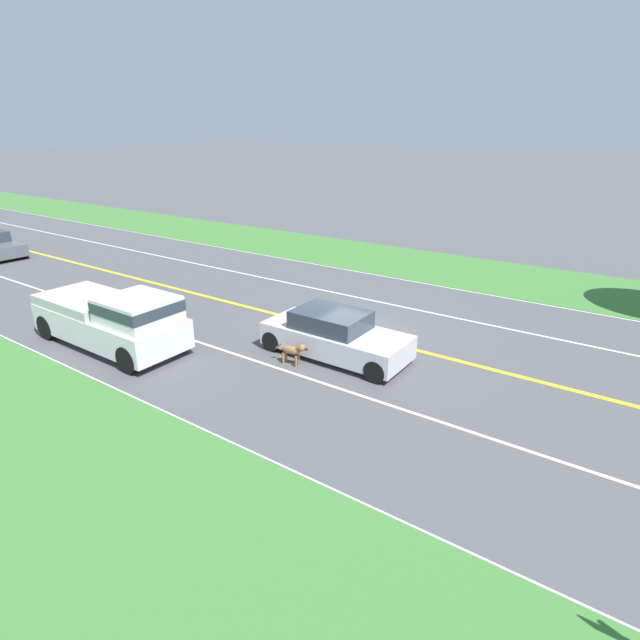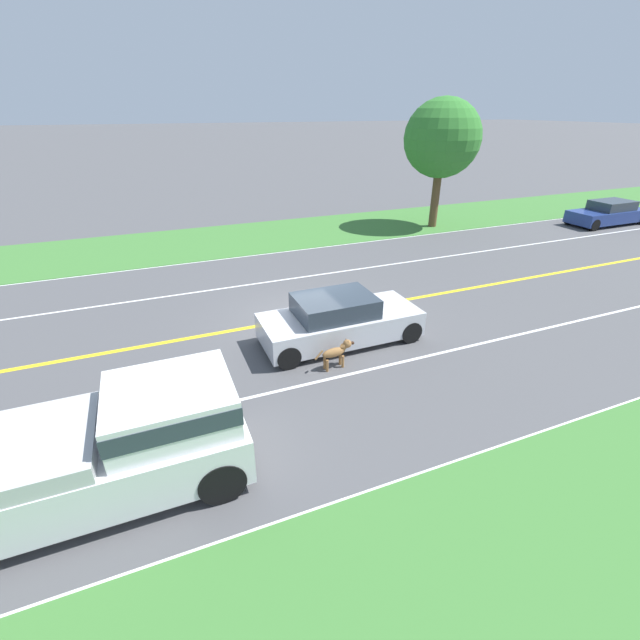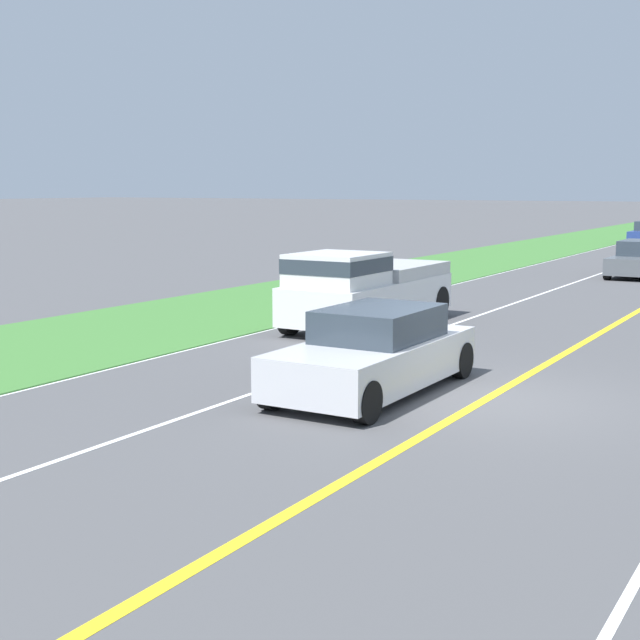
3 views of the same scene
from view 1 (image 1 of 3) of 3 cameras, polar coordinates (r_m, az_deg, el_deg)
The scene contains 11 objects.
ground_plane at distance 17.07m, azimuth 3.64°, elevation -1.56°, with size 400.00×400.00×0.00m, color #4C4C4F.
centre_divider_line at distance 17.07m, azimuth 3.64°, elevation -1.55°, with size 0.18×160.00×0.01m, color yellow.
lane_edge_line_right at distance 12.29m, azimuth -14.06°, elevation -11.78°, with size 0.14×160.00×0.01m, color white.
lane_edge_line_left at distance 23.02m, azimuth 12.80°, elevation 3.96°, with size 0.14×160.00×0.01m, color white.
lane_dash_same_dir at distance 14.46m, azimuth -3.67°, elevation -5.90°, with size 0.10×160.00×0.01m, color white.
lane_dash_oncoming at distance 19.96m, azimuth 8.90°, elevation 1.62°, with size 0.10×160.00×0.01m, color white.
grass_verge_right at distance 10.98m, azimuth -26.35°, elevation -17.91°, with size 6.00×160.00×0.03m, color #3D7533.
grass_verge_left at distance 25.73m, azimuth 15.41°, elevation 5.52°, with size 6.00×160.00×0.03m, color #3D7533.
ego_car at distance 15.17m, azimuth 1.68°, elevation -1.78°, with size 1.87×4.52×1.42m.
dog at distance 14.65m, azimuth -3.06°, elevation -3.50°, with size 0.27×1.14×0.76m.
pickup_truck at distance 16.97m, azimuth -22.51°, elevation 0.19°, with size 2.11×5.52×1.90m.
Camera 1 is at (13.53, 8.12, 6.51)m, focal length 28.00 mm.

